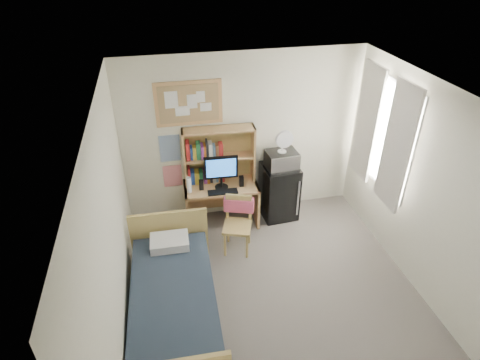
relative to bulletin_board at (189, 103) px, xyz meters
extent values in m
cube|color=slate|center=(0.78, -2.08, -1.93)|extent=(3.60, 4.20, 0.02)
cube|color=silver|center=(0.78, -2.08, 0.68)|extent=(3.60, 4.20, 0.02)
cube|color=white|center=(0.78, 0.02, -0.62)|extent=(3.60, 0.04, 2.60)
cube|color=white|center=(-1.02, -2.08, -0.62)|extent=(0.04, 4.20, 2.60)
cube|color=white|center=(2.58, -2.08, -0.62)|extent=(0.04, 4.20, 2.60)
cube|color=white|center=(2.53, -0.88, -0.32)|extent=(0.10, 1.40, 1.70)
cube|color=silver|center=(2.50, -1.28, -0.32)|extent=(0.04, 0.55, 1.70)
cube|color=silver|center=(2.50, -0.48, -0.32)|extent=(0.04, 0.55, 1.70)
cube|color=tan|center=(0.00, 0.00, 0.00)|extent=(0.94, 0.03, 0.64)
cube|color=#2959A5|center=(-0.32, 0.01, -0.67)|extent=(0.30, 0.01, 0.42)
cube|color=#ED2942|center=(-0.32, 0.01, -1.14)|extent=(0.28, 0.01, 0.36)
cube|color=tan|center=(0.38, -0.28, -1.57)|extent=(1.14, 0.61, 0.69)
cube|color=tan|center=(0.48, -0.96, -1.50)|extent=(0.54, 0.54, 0.84)
cube|color=black|center=(1.30, -0.27, -1.47)|extent=(0.56, 0.56, 0.90)
cube|color=#1C2633|center=(-0.50, -2.06, -1.65)|extent=(1.05, 1.99, 0.54)
cube|color=tan|center=(0.38, -0.13, -0.79)|extent=(1.07, 0.32, 0.87)
cube|color=black|center=(0.37, -0.34, -0.96)|extent=(0.50, 0.06, 0.53)
cube|color=black|center=(0.37, -0.48, -1.22)|extent=(0.44, 0.16, 0.02)
cube|color=black|center=(0.07, -0.33, -1.15)|extent=(0.07, 0.07, 0.15)
cube|color=black|center=(0.67, -0.36, -1.14)|extent=(0.07, 0.07, 0.16)
cylinder|color=white|center=(-0.11, -0.36, -1.10)|extent=(0.07, 0.07, 0.24)
cube|color=#DB5376|center=(0.54, -0.77, -1.27)|extent=(0.44, 0.26, 0.20)
cube|color=silver|center=(1.31, -0.29, -0.89)|extent=(0.48, 0.38, 0.26)
cylinder|color=white|center=(1.31, -0.29, -0.60)|extent=(0.28, 0.28, 0.33)
cube|color=white|center=(-0.47, -1.31, -1.33)|extent=(0.49, 0.35, 0.12)
camera|label=1|loc=(-0.44, -5.31, 2.02)|focal=30.00mm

